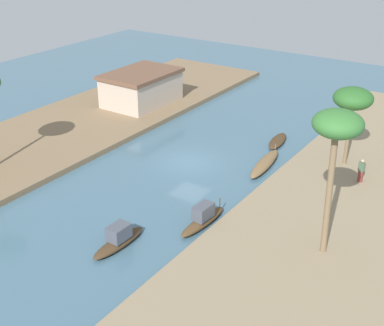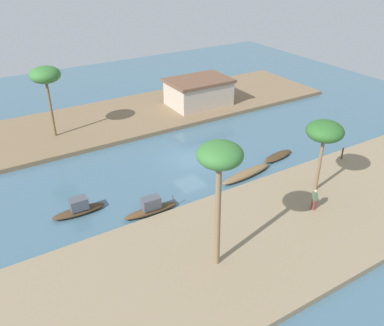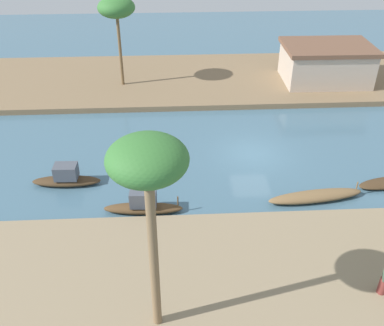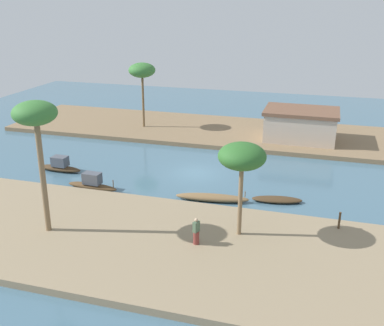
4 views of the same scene
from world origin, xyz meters
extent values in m
plane|color=#476B7F|center=(0.00, 0.00, 0.00)|extent=(71.95, 71.95, 0.00)
cube|color=#937F60|center=(0.00, -12.14, 0.21)|extent=(47.66, 11.54, 0.43)
cube|color=#846B4C|center=(0.00, 12.14, 0.21)|extent=(47.66, 11.54, 0.43)
ellipsoid|color=#47331E|center=(-11.26, -2.78, 0.24)|extent=(3.92, 1.10, 0.47)
cube|color=#4C515B|center=(-11.19, -2.78, 0.89)|extent=(1.30, 0.94, 0.84)
ellipsoid|color=brown|center=(-6.77, -5.51, 0.24)|extent=(4.19, 1.07, 0.49)
cube|color=#4C515B|center=(-6.73, -5.51, 0.92)|extent=(1.39, 0.86, 0.87)
cylinder|color=brown|center=(-4.94, -5.60, 0.73)|extent=(0.07, 0.07, 0.58)
ellipsoid|color=#47331E|center=(7.10, -3.86, 0.19)|extent=(3.73, 1.65, 0.37)
ellipsoid|color=brown|center=(2.57, -4.97, 0.25)|extent=(5.43, 1.66, 0.51)
cylinder|color=brown|center=(4.90, -4.67, 0.68)|extent=(0.07, 0.07, 0.45)
cylinder|color=brown|center=(3.26, -11.78, 0.83)|extent=(0.46, 0.46, 0.80)
cube|color=#4C664C|center=(3.26, -11.78, 1.54)|extent=(0.38, 0.48, 0.63)
sphere|color=tan|center=(3.26, -11.78, 1.96)|extent=(0.22, 0.22, 0.22)
cylinder|color=#4C3823|center=(11.25, -7.57, 0.98)|extent=(0.14, 0.14, 1.10)
cylinder|color=#7F6647|center=(-5.91, -12.64, 3.85)|extent=(0.33, 0.45, 6.85)
ellipsoid|color=#387533|center=(-5.91, -12.64, 7.78)|extent=(2.53, 2.53, 1.39)
cylinder|color=#7F6647|center=(5.44, -9.95, 2.64)|extent=(0.26, 0.28, 4.43)
ellipsoid|color=#2D6628|center=(5.44, -9.95, 5.41)|extent=(2.77, 2.77, 1.52)
cylinder|color=brown|center=(-9.08, 10.92, 3.24)|extent=(0.25, 0.32, 5.63)
ellipsoid|color=#387533|center=(-9.08, 10.92, 6.63)|extent=(2.86, 2.86, 1.58)
cube|color=#C6B29E|center=(7.82, 10.76, 1.79)|extent=(6.86, 4.87, 2.73)
cube|color=brown|center=(7.82, 10.76, 3.33)|extent=(7.27, 5.16, 0.34)
camera|label=1|loc=(-29.59, -19.95, 17.00)|focal=49.38mm
camera|label=2|loc=(-17.26, -28.10, 17.74)|focal=38.54mm
camera|label=3|loc=(-5.18, -23.61, 14.71)|focal=40.97mm
camera|label=4|loc=(9.28, -33.56, 13.80)|focal=41.65mm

